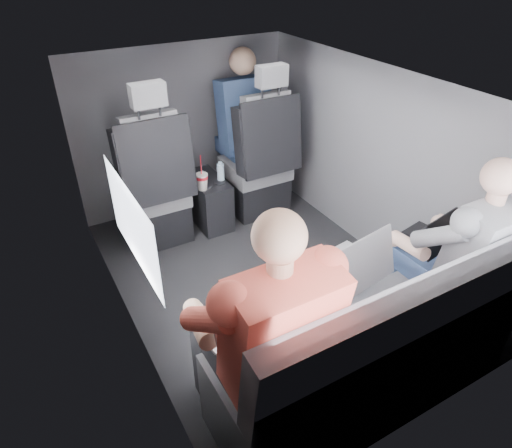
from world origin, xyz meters
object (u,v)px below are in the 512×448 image
laptop_silver (350,265)px  rear_bench (373,353)px  water_bottle (221,172)px  passenger_front_right (244,117)px  center_console (208,201)px  front_seat_right (259,168)px  soda_cup (202,181)px  laptop_black (428,237)px  passenger_rear_left (262,333)px  passenger_rear_right (455,255)px  laptop_white (242,319)px  front_seat_left (154,194)px

laptop_silver → rear_bench: bearing=-99.3°
water_bottle → passenger_front_right: passenger_front_right is taller
center_console → water_bottle: bearing=-46.6°
front_seat_right → soda_cup: front_seat_right is taller
soda_cup → passenger_front_right: bearing=33.3°
water_bottle → passenger_front_right: 0.56m
front_seat_right → passenger_front_right: (0.00, 0.26, 0.36)m
laptop_black → passenger_rear_left: size_ratio=0.25×
laptop_silver → passenger_rear_right: 0.58m
soda_cup → water_bottle: soda_cup is taller
laptop_silver → passenger_rear_left: passenger_rear_left is taller
rear_bench → laptop_white: rear_bench is taller
center_console → laptop_black: laptop_black is taller
passenger_rear_right → front_seat_right: bearing=94.5°
front_seat_left → front_seat_right: bearing=0.0°
water_bottle → passenger_front_right: size_ratio=0.18×
rear_bench → laptop_white: 0.72m
soda_cup → laptop_black: 1.67m
front_seat_left → passenger_rear_right: (1.04, -1.81, 0.22)m
laptop_silver → front_seat_right: bearing=76.0°
front_seat_left → rear_bench: 1.96m
passenger_rear_right → center_console: bearing=107.8°
passenger_rear_left → passenger_rear_right: passenger_rear_left is taller
front_seat_right → passenger_front_right: passenger_front_right is taller
soda_cup → center_console: bearing=55.6°
center_console → passenger_rear_right: passenger_rear_right is taller
water_bottle → passenger_rear_left: (-0.66, -1.76, 0.18)m
laptop_white → center_console: bearing=70.7°
passenger_front_right → passenger_rear_left: bearing=-116.4°
passenger_rear_right → laptop_white: bearing=174.2°
laptop_white → front_seat_left: bearing=84.8°
front_seat_right → water_bottle: size_ratio=7.90×
front_seat_left → passenger_front_right: bearing=15.9°
rear_bench → soda_cup: bearing=93.2°
laptop_silver → passenger_front_right: passenger_front_right is taller
rear_bench → laptop_white: bearing=160.2°
front_seat_left → soda_cup: bearing=-16.8°
front_seat_right → center_console: bearing=174.9°
water_bottle → passenger_rear_right: (0.51, -1.76, 0.15)m
laptop_white → passenger_front_right: size_ratio=0.44×
passenger_front_right → laptop_white: bearing=-118.6°
front_seat_right → laptop_silver: front_seat_right is taller
front_seat_left → water_bottle: size_ratio=7.90×
laptop_silver → laptop_black: laptop_silver is taller
center_console → laptop_silver: 1.71m
soda_cup → laptop_white: 1.67m
front_seat_right → laptop_black: front_seat_right is taller
front_seat_left → laptop_silver: 1.71m
passenger_rear_right → passenger_front_right: size_ratio=1.37×
front_seat_right → laptop_white: front_seat_right is taller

